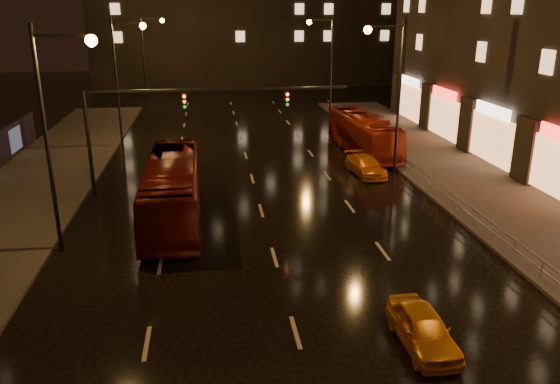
% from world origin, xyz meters
% --- Properties ---
extents(ground, '(140.00, 140.00, 0.00)m').
position_xyz_m(ground, '(0.00, 20.00, 0.00)').
color(ground, black).
rests_on(ground, ground).
extents(sidewalk_right, '(7.00, 70.00, 0.15)m').
position_xyz_m(sidewalk_right, '(13.50, 15.00, 0.07)').
color(sidewalk_right, '#38332D').
rests_on(sidewalk_right, ground).
extents(traffic_signal, '(15.31, 0.32, 6.20)m').
position_xyz_m(traffic_signal, '(-5.06, 20.00, 4.74)').
color(traffic_signal, black).
rests_on(traffic_signal, ground).
extents(railing_right, '(0.05, 56.00, 1.00)m').
position_xyz_m(railing_right, '(10.20, 18.00, 0.90)').
color(railing_right, '#99999E').
rests_on(railing_right, sidewalk_right).
extents(bus_red, '(2.84, 11.59, 3.22)m').
position_xyz_m(bus_red, '(-4.67, 15.48, 1.61)').
color(bus_red, '#54100C').
rests_on(bus_red, ground).
extents(bus_curb, '(3.17, 10.80, 2.97)m').
position_xyz_m(bus_curb, '(9.00, 27.62, 1.49)').
color(bus_curb, '#A32910').
rests_on(bus_curb, ground).
extents(taxi_near, '(1.58, 3.76, 1.27)m').
position_xyz_m(taxi_near, '(4.00, 2.71, 0.63)').
color(taxi_near, orange).
rests_on(taxi_near, ground).
extents(taxi_far, '(2.21, 4.40, 1.23)m').
position_xyz_m(taxi_far, '(7.59, 21.95, 0.61)').
color(taxi_far, orange).
rests_on(taxi_far, ground).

